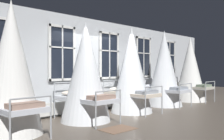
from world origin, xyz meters
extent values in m
plane|color=brown|center=(0.00, 0.00, 0.00)|extent=(27.87, 27.87, 0.00)
cube|color=silver|center=(0.00, 1.05, 1.53)|extent=(14.94, 0.10, 3.05)
cube|color=silver|center=(-2.51, 0.94, 1.86)|extent=(0.07, 0.06, 1.64)
cube|color=black|center=(-0.98, 0.94, 1.86)|extent=(0.92, 0.02, 1.64)
cube|color=silver|center=(-0.98, 0.94, 1.08)|extent=(0.92, 0.06, 0.07)
cube|color=silver|center=(-0.98, 0.94, 2.65)|extent=(0.92, 0.06, 0.07)
cube|color=silver|center=(-1.40, 0.94, 1.86)|extent=(0.07, 0.06, 1.64)
cube|color=silver|center=(-0.55, 0.94, 1.86)|extent=(0.07, 0.06, 1.64)
cube|color=silver|center=(-0.98, 0.94, 1.86)|extent=(0.04, 0.06, 1.64)
cube|color=silver|center=(-0.98, 0.94, 2.03)|extent=(0.92, 0.06, 0.04)
cube|color=black|center=(0.98, 0.94, 1.86)|extent=(0.92, 0.02, 1.64)
cube|color=silver|center=(0.98, 0.94, 1.08)|extent=(0.92, 0.06, 0.07)
cube|color=silver|center=(0.98, 0.94, 2.65)|extent=(0.92, 0.06, 0.07)
cube|color=silver|center=(0.55, 0.94, 1.86)|extent=(0.07, 0.06, 1.64)
cube|color=silver|center=(1.40, 0.94, 1.86)|extent=(0.07, 0.06, 1.64)
cube|color=silver|center=(0.98, 0.94, 1.86)|extent=(0.04, 0.06, 1.64)
cube|color=silver|center=(0.98, 0.94, 2.03)|extent=(0.92, 0.06, 0.04)
cube|color=black|center=(2.93, 0.94, 1.86)|extent=(0.92, 0.02, 1.64)
cube|color=silver|center=(2.93, 0.94, 1.08)|extent=(0.92, 0.06, 0.07)
cube|color=silver|center=(2.93, 0.94, 2.65)|extent=(0.92, 0.06, 0.07)
cube|color=silver|center=(2.51, 0.94, 1.86)|extent=(0.07, 0.06, 1.64)
cube|color=silver|center=(3.36, 0.94, 1.86)|extent=(0.07, 0.06, 1.64)
cube|color=silver|center=(2.93, 0.94, 1.86)|extent=(0.04, 0.06, 1.64)
cube|color=silver|center=(2.93, 0.94, 2.03)|extent=(0.92, 0.06, 0.04)
cube|color=black|center=(4.89, 0.94, 1.86)|extent=(0.92, 0.02, 1.64)
cube|color=silver|center=(4.89, 0.94, 1.08)|extent=(0.92, 0.06, 0.07)
cube|color=silver|center=(4.89, 0.94, 2.65)|extent=(0.92, 0.06, 0.07)
cube|color=silver|center=(4.47, 0.94, 1.86)|extent=(0.07, 0.06, 1.64)
cube|color=silver|center=(5.31, 0.94, 1.86)|extent=(0.07, 0.06, 1.64)
cube|color=silver|center=(4.89, 0.94, 1.86)|extent=(0.04, 0.06, 1.64)
cube|color=silver|center=(4.89, 0.94, 2.03)|extent=(0.92, 0.06, 0.04)
cube|color=silver|center=(0.00, 0.92, 0.25)|extent=(10.38, 0.10, 0.36)
cylinder|color=#9EA3A8|center=(-2.52, 0.83, 0.50)|extent=(0.04, 0.04, 0.99)
cylinder|color=#9EA3A8|center=(-3.32, -0.95, 0.43)|extent=(0.04, 0.04, 0.86)
cylinder|color=#9EA3A8|center=(-2.50, -0.94, 0.43)|extent=(0.04, 0.04, 0.86)
cylinder|color=#9EA3A8|center=(-2.51, -0.06, 0.54)|extent=(0.06, 1.77, 0.03)
cylinder|color=#9EA3A8|center=(-2.91, -0.95, 0.86)|extent=(0.82, 0.04, 0.03)
cube|color=silver|center=(-2.92, -0.06, 0.59)|extent=(0.87, 1.80, 0.10)
cube|color=gray|center=(-2.91, -0.69, 0.69)|extent=(0.68, 0.37, 0.10)
cone|color=white|center=(-2.92, -0.06, 1.44)|extent=(1.34, 1.34, 2.88)
cylinder|color=#9EA3A8|center=(-1.34, 0.78, 0.50)|extent=(0.04, 0.04, 0.99)
cylinder|color=#9EA3A8|center=(-0.52, 0.77, 0.50)|extent=(0.04, 0.04, 0.99)
cylinder|color=#9EA3A8|center=(-1.35, -1.00, 0.43)|extent=(0.04, 0.04, 0.86)
cylinder|color=#9EA3A8|center=(-0.53, -1.00, 0.43)|extent=(0.04, 0.04, 0.86)
cylinder|color=#9EA3A8|center=(-1.35, -0.11, 0.54)|extent=(0.04, 1.77, 0.03)
cylinder|color=#9EA3A8|center=(-0.53, -0.11, 0.54)|extent=(0.04, 1.77, 0.03)
cylinder|color=#9EA3A8|center=(-0.93, 0.78, 0.99)|extent=(0.82, 0.04, 0.03)
cylinder|color=#9EA3A8|center=(-0.94, -1.00, 0.86)|extent=(0.82, 0.04, 0.03)
cube|color=silver|center=(-0.94, -0.11, 0.59)|extent=(0.85, 1.80, 0.10)
ellipsoid|color=beige|center=(-0.93, 0.54, 0.71)|extent=(0.63, 0.40, 0.14)
cube|color=gray|center=(-0.94, -0.74, 0.69)|extent=(0.68, 0.36, 0.10)
cone|color=white|center=(-0.94, -0.11, 1.33)|extent=(1.34, 1.34, 2.65)
cylinder|color=#9EA3A8|center=(0.56, 0.79, 0.50)|extent=(0.04, 0.04, 0.99)
cylinder|color=#9EA3A8|center=(1.38, 0.77, 0.50)|extent=(0.04, 0.04, 0.99)
cylinder|color=#9EA3A8|center=(0.53, -0.99, 0.43)|extent=(0.04, 0.04, 0.86)
cylinder|color=#9EA3A8|center=(1.36, -1.00, 0.43)|extent=(0.04, 0.04, 0.86)
cylinder|color=#9EA3A8|center=(0.55, -0.10, 0.54)|extent=(0.06, 1.77, 0.03)
cylinder|color=#9EA3A8|center=(1.37, -0.11, 0.54)|extent=(0.06, 1.77, 0.03)
cylinder|color=#9EA3A8|center=(0.97, 0.78, 0.99)|extent=(0.82, 0.04, 0.03)
cylinder|color=#9EA3A8|center=(0.94, -0.99, 0.86)|extent=(0.82, 0.04, 0.03)
cube|color=beige|center=(0.96, -0.11, 0.59)|extent=(0.87, 1.81, 0.10)
ellipsoid|color=silver|center=(0.97, 0.54, 0.71)|extent=(0.64, 0.41, 0.14)
cube|color=#8C939E|center=(0.95, -0.73, 0.69)|extent=(0.68, 0.37, 0.10)
cone|color=white|center=(0.96, -0.11, 1.37)|extent=(1.34, 1.34, 2.74)
cylinder|color=#9EA3A8|center=(2.48, 0.81, 0.50)|extent=(0.04, 0.04, 0.99)
cylinder|color=#9EA3A8|center=(3.30, 0.81, 0.50)|extent=(0.04, 0.04, 0.99)
cylinder|color=#9EA3A8|center=(2.48, -0.96, 0.43)|extent=(0.04, 0.04, 0.86)
cylinder|color=#9EA3A8|center=(3.30, -0.96, 0.43)|extent=(0.04, 0.04, 0.86)
cylinder|color=#9EA3A8|center=(2.48, -0.08, 0.54)|extent=(0.03, 1.77, 0.03)
cylinder|color=#9EA3A8|center=(3.30, -0.08, 0.54)|extent=(0.03, 1.77, 0.03)
cylinder|color=#9EA3A8|center=(2.89, 0.81, 0.99)|extent=(0.82, 0.03, 0.03)
cylinder|color=#9EA3A8|center=(2.89, -0.96, 0.86)|extent=(0.82, 0.03, 0.03)
cube|color=silver|center=(2.89, -0.08, 0.59)|extent=(0.84, 1.79, 0.10)
ellipsoid|color=silver|center=(2.89, 0.57, 0.71)|extent=(0.63, 0.40, 0.14)
cube|color=#8C939E|center=(2.89, -0.70, 0.69)|extent=(0.68, 0.36, 0.10)
cone|color=white|center=(2.89, -0.08, 1.42)|extent=(1.34, 1.34, 2.84)
cylinder|color=#9EA3A8|center=(4.47, 0.78, 0.50)|extent=(0.04, 0.04, 0.99)
cylinder|color=#9EA3A8|center=(5.29, 0.77, 0.50)|extent=(0.04, 0.04, 0.99)
cylinder|color=#9EA3A8|center=(4.44, -0.99, 0.43)|extent=(0.04, 0.04, 0.86)
cylinder|color=#9EA3A8|center=(5.26, -1.00, 0.43)|extent=(0.04, 0.04, 0.86)
cylinder|color=#9EA3A8|center=(4.45, -0.10, 0.54)|extent=(0.06, 1.77, 0.03)
cylinder|color=#9EA3A8|center=(5.27, -0.12, 0.54)|extent=(0.06, 1.77, 0.03)
cylinder|color=#9EA3A8|center=(4.88, 0.78, 0.99)|extent=(0.82, 0.05, 0.03)
cylinder|color=#9EA3A8|center=(4.85, -1.00, 0.86)|extent=(0.82, 0.05, 0.03)
cube|color=#B7B2A3|center=(4.86, -0.11, 0.59)|extent=(0.87, 1.81, 0.10)
ellipsoid|color=silver|center=(4.87, 0.54, 0.71)|extent=(0.64, 0.41, 0.14)
cube|color=slate|center=(4.85, -0.74, 0.69)|extent=(0.68, 0.37, 0.10)
cone|color=white|center=(4.86, -0.11, 1.38)|extent=(1.34, 1.34, 2.77)
cube|color=brown|center=(-0.98, -1.35, 0.01)|extent=(0.83, 0.60, 0.01)
camera|label=1|loc=(-5.12, -5.30, 1.41)|focal=39.70mm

